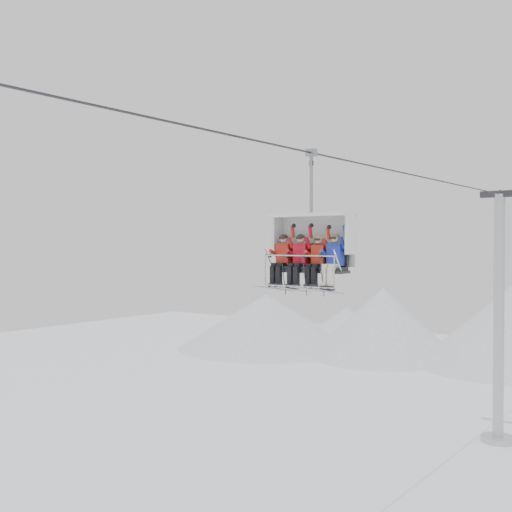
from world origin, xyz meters
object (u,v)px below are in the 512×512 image
Objects in this scene: skier_far_right at (333,259)px; skier_far_left at (282,258)px; skier_center_left at (299,258)px; lift_tower_right at (499,335)px; chairlift_carrier at (313,242)px; skier_center_right at (317,259)px.

skier_far_left is at bearing 180.00° from skier_far_right.
skier_center_left is (0.61, 0.00, 0.00)m from skier_far_left.
lift_tower_right is 7.93× the size of skier_center_left.
skier_far_left and skier_center_left have the same top height.
skier_center_left is (-0.29, -19.46, 4.45)m from lift_tower_right.
lift_tower_right is 7.93× the size of skier_far_right.
skier_far_right is at bearing -19.92° from chairlift_carrier.
skier_far_left is 1.01× the size of skier_center_right.
lift_tower_right is at bearing 90.00° from chairlift_carrier.
skier_far_right is (0.84, -0.30, -0.47)m from chairlift_carrier.
skier_center_left is at bearing -133.89° from chairlift_carrier.
skier_far_left is (-0.90, -0.30, -0.47)m from chairlift_carrier.
skier_center_left is 1.00× the size of skier_far_right.
skier_center_right is at bearing -44.60° from chairlift_carrier.
lift_tower_right is 3.38× the size of chairlift_carrier.
lift_tower_right is 19.78m from chairlift_carrier.
skier_far_left reaches higher than skier_center_right.
chairlift_carrier is at bearing 46.11° from skier_center_left.
skier_center_left reaches higher than skier_center_right.
lift_tower_right is 19.96m from skier_center_right.
lift_tower_right is 7.93× the size of skier_far_left.
skier_far_right is at bearing -87.54° from lift_tower_right.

